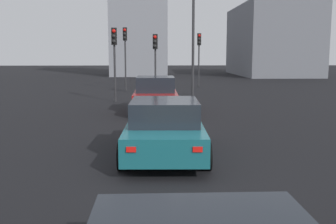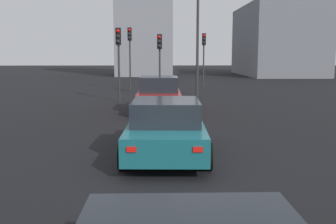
# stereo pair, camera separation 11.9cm
# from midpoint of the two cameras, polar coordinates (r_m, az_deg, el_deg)

# --- Properties ---
(ground_plane) EXTENTS (160.00, 160.00, 0.20)m
(ground_plane) POSITION_cam_midpoint_polar(r_m,az_deg,el_deg) (8.99, -0.50, -9.08)
(ground_plane) COLOR black
(car_red_lead) EXTENTS (4.20, 2.10, 1.60)m
(car_red_lead) POSITION_cam_midpoint_polar(r_m,az_deg,el_deg) (17.61, -2.01, 2.42)
(car_red_lead) COLOR maroon
(car_red_lead) RESTS_ON ground_plane
(car_teal_second) EXTENTS (4.43, 2.19, 1.46)m
(car_teal_second) POSITION_cam_midpoint_polar(r_m,az_deg,el_deg) (10.11, -0.83, -2.37)
(car_teal_second) COLOR #19606B
(car_teal_second) RESTS_ON ground_plane
(traffic_light_near_left) EXTENTS (0.32, 0.30, 3.77)m
(traffic_light_near_left) POSITION_cam_midpoint_polar(r_m,az_deg,el_deg) (24.34, -1.99, 8.68)
(traffic_light_near_left) COLOR #2D2D30
(traffic_light_near_left) RESTS_ON ground_plane
(traffic_light_near_right) EXTENTS (0.32, 0.28, 3.95)m
(traffic_light_near_right) POSITION_cam_midpoint_polar(r_m,az_deg,el_deg) (21.51, -7.90, 8.99)
(traffic_light_near_right) COLOR #2D2D30
(traffic_light_near_right) RESTS_ON ground_plane
(traffic_light_far_left) EXTENTS (0.32, 0.28, 4.40)m
(traffic_light_far_left) POSITION_cam_midpoint_polar(r_m,az_deg,el_deg) (28.22, -6.32, 9.48)
(traffic_light_far_left) COLOR #2D2D30
(traffic_light_far_left) RESTS_ON ground_plane
(traffic_light_far_right) EXTENTS (0.32, 0.29, 4.13)m
(traffic_light_far_right) POSITION_cam_midpoint_polar(r_m,az_deg,el_deg) (30.73, 4.39, 9.07)
(traffic_light_far_right) COLOR #2D2D30
(traffic_light_far_right) RESTS_ON ground_plane
(street_lamp_kerbside) EXTENTS (0.56, 0.36, 8.59)m
(street_lamp_kerbside) POSITION_cam_midpoint_polar(r_m,az_deg,el_deg) (24.75, 3.54, 13.88)
(street_lamp_kerbside) COLOR #2D2D30
(street_lamp_kerbside) RESTS_ON ground_plane
(building_facade_left) EXTENTS (14.98, 8.10, 8.31)m
(building_facade_left) POSITION_cam_midpoint_polar(r_m,az_deg,el_deg) (50.60, 14.49, 9.90)
(building_facade_left) COLOR slate
(building_facade_left) RESTS_ON ground_plane
(building_facade_center) EXTENTS (8.21, 6.54, 16.95)m
(building_facade_center) POSITION_cam_midpoint_polar(r_m,az_deg,el_deg) (48.92, -4.27, 15.28)
(building_facade_center) COLOR gray
(building_facade_center) RESTS_ON ground_plane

